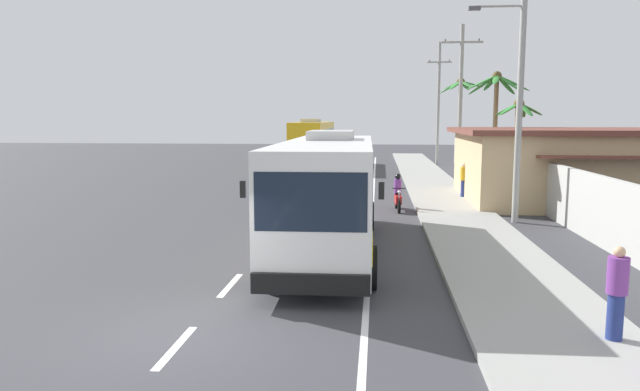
{
  "coord_description": "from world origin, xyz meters",
  "views": [
    {
      "loc": [
        3.5,
        -10.17,
        4.02
      ],
      "look_at": [
        1.8,
        7.19,
        1.7
      ],
      "focal_mm": 32.82,
      "sensor_mm": 36.0,
      "label": 1
    }
  ],
  "objects_px": {
    "pedestrian_midwalk": "(617,291)",
    "utility_pole_far": "(460,101)",
    "palm_third": "(496,100)",
    "coach_bus_foreground": "(329,189)",
    "coach_bus_far_lane": "(313,142)",
    "roadside_building": "(621,166)",
    "utility_pole_mid": "(519,78)",
    "palm_second": "(460,104)",
    "motorcycle_beside_bus": "(398,196)",
    "palm_nearest": "(518,130)",
    "utility_pole_distant": "(438,102)",
    "pedestrian_near_kerb": "(464,179)"
  },
  "relations": [
    {
      "from": "pedestrian_midwalk",
      "to": "utility_pole_mid",
      "type": "distance_m",
      "value": 13.44
    },
    {
      "from": "pedestrian_midwalk",
      "to": "utility_pole_distant",
      "type": "relative_size",
      "value": 0.16
    },
    {
      "from": "coach_bus_foreground",
      "to": "utility_pole_distant",
      "type": "xyz_separation_m",
      "value": [
        6.61,
        34.11,
        3.5
      ]
    },
    {
      "from": "pedestrian_midwalk",
      "to": "utility_pole_distant",
      "type": "xyz_separation_m",
      "value": [
        0.96,
        41.15,
        4.37
      ]
    },
    {
      "from": "pedestrian_near_kerb",
      "to": "motorcycle_beside_bus",
      "type": "bearing_deg",
      "value": -98.64
    },
    {
      "from": "utility_pole_mid",
      "to": "utility_pole_far",
      "type": "bearing_deg",
      "value": 90.83
    },
    {
      "from": "coach_bus_far_lane",
      "to": "pedestrian_midwalk",
      "type": "xyz_separation_m",
      "value": [
        9.46,
        -37.38,
        -1.04
      ]
    },
    {
      "from": "pedestrian_midwalk",
      "to": "motorcycle_beside_bus",
      "type": "bearing_deg",
      "value": 39.0
    },
    {
      "from": "utility_pole_far",
      "to": "pedestrian_near_kerb",
      "type": "bearing_deg",
      "value": -95.7
    },
    {
      "from": "coach_bus_far_lane",
      "to": "pedestrian_midwalk",
      "type": "bearing_deg",
      "value": -75.8
    },
    {
      "from": "coach_bus_foreground",
      "to": "pedestrian_near_kerb",
      "type": "xyz_separation_m",
      "value": [
        5.73,
        11.96,
        -0.86
      ]
    },
    {
      "from": "palm_nearest",
      "to": "palm_second",
      "type": "relative_size",
      "value": 0.75
    },
    {
      "from": "coach_bus_far_lane",
      "to": "utility_pole_distant",
      "type": "distance_m",
      "value": 11.57
    },
    {
      "from": "motorcycle_beside_bus",
      "to": "roadside_building",
      "type": "xyz_separation_m",
      "value": [
        10.63,
        3.47,
        1.12
      ]
    },
    {
      "from": "utility_pole_far",
      "to": "roadside_building",
      "type": "bearing_deg",
      "value": -52.0
    },
    {
      "from": "pedestrian_midwalk",
      "to": "utility_pole_far",
      "type": "bearing_deg",
      "value": 24.88
    },
    {
      "from": "coach_bus_far_lane",
      "to": "roadside_building",
      "type": "height_order",
      "value": "coach_bus_far_lane"
    },
    {
      "from": "motorcycle_beside_bus",
      "to": "utility_pole_mid",
      "type": "bearing_deg",
      "value": -29.83
    },
    {
      "from": "motorcycle_beside_bus",
      "to": "palm_nearest",
      "type": "bearing_deg",
      "value": 45.45
    },
    {
      "from": "utility_pole_far",
      "to": "motorcycle_beside_bus",
      "type": "bearing_deg",
      "value": -109.46
    },
    {
      "from": "utility_pole_mid",
      "to": "palm_second",
      "type": "distance_m",
      "value": 18.03
    },
    {
      "from": "palm_third",
      "to": "palm_second",
      "type": "bearing_deg",
      "value": 106.98
    },
    {
      "from": "motorcycle_beside_bus",
      "to": "palm_second",
      "type": "distance_m",
      "value": 16.76
    },
    {
      "from": "coach_bus_far_lane",
      "to": "palm_third",
      "type": "bearing_deg",
      "value": -43.29
    },
    {
      "from": "motorcycle_beside_bus",
      "to": "utility_pole_far",
      "type": "height_order",
      "value": "utility_pole_far"
    },
    {
      "from": "pedestrian_midwalk",
      "to": "roadside_building",
      "type": "xyz_separation_m",
      "value": [
        7.35,
        18.59,
        0.76
      ]
    },
    {
      "from": "pedestrian_midwalk",
      "to": "palm_second",
      "type": "relative_size",
      "value": 0.25
    },
    {
      "from": "coach_bus_far_lane",
      "to": "palm_second",
      "type": "xyz_separation_m",
      "value": [
        10.81,
        -6.74,
        2.88
      ]
    },
    {
      "from": "coach_bus_foreground",
      "to": "utility_pole_distant",
      "type": "bearing_deg",
      "value": 79.03
    },
    {
      "from": "motorcycle_beside_bus",
      "to": "roadside_building",
      "type": "relative_size",
      "value": 0.13
    },
    {
      "from": "palm_nearest",
      "to": "roadside_building",
      "type": "xyz_separation_m",
      "value": [
        4.13,
        -3.13,
        -1.61
      ]
    },
    {
      "from": "palm_nearest",
      "to": "palm_third",
      "type": "bearing_deg",
      "value": 95.43
    },
    {
      "from": "coach_bus_far_lane",
      "to": "pedestrian_near_kerb",
      "type": "height_order",
      "value": "coach_bus_far_lane"
    },
    {
      "from": "utility_pole_mid",
      "to": "coach_bus_far_lane",
      "type": "bearing_deg",
      "value": 113.04
    },
    {
      "from": "utility_pole_mid",
      "to": "utility_pole_distant",
      "type": "height_order",
      "value": "utility_pole_mid"
    },
    {
      "from": "pedestrian_midwalk",
      "to": "roadside_building",
      "type": "bearing_deg",
      "value": 5.17
    },
    {
      "from": "pedestrian_near_kerb",
      "to": "palm_third",
      "type": "height_order",
      "value": "palm_third"
    },
    {
      "from": "coach_bus_far_lane",
      "to": "pedestrian_near_kerb",
      "type": "bearing_deg",
      "value": -62.58
    },
    {
      "from": "coach_bus_foreground",
      "to": "pedestrian_midwalk",
      "type": "distance_m",
      "value": 9.07
    },
    {
      "from": "utility_pole_distant",
      "to": "roadside_building",
      "type": "height_order",
      "value": "utility_pole_distant"
    },
    {
      "from": "utility_pole_far",
      "to": "palm_second",
      "type": "relative_size",
      "value": 1.44
    },
    {
      "from": "palm_second",
      "to": "roadside_building",
      "type": "bearing_deg",
      "value": -63.55
    },
    {
      "from": "coach_bus_far_lane",
      "to": "coach_bus_foreground",
      "type": "bearing_deg",
      "value": -82.85
    },
    {
      "from": "motorcycle_beside_bus",
      "to": "coach_bus_far_lane",
      "type": "bearing_deg",
      "value": 105.49
    },
    {
      "from": "coach_bus_foreground",
      "to": "utility_pole_distant",
      "type": "height_order",
      "value": "utility_pole_distant"
    },
    {
      "from": "pedestrian_near_kerb",
      "to": "palm_nearest",
      "type": "height_order",
      "value": "palm_nearest"
    },
    {
      "from": "utility_pole_distant",
      "to": "coach_bus_foreground",
      "type": "bearing_deg",
      "value": -100.97
    },
    {
      "from": "palm_third",
      "to": "coach_bus_foreground",
      "type": "bearing_deg",
      "value": -114.3
    },
    {
      "from": "coach_bus_far_lane",
      "to": "utility_pole_far",
      "type": "xyz_separation_m",
      "value": [
        10.33,
        -10.5,
        3.03
      ]
    },
    {
      "from": "pedestrian_midwalk",
      "to": "utility_pole_far",
      "type": "height_order",
      "value": "utility_pole_far"
    }
  ]
}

